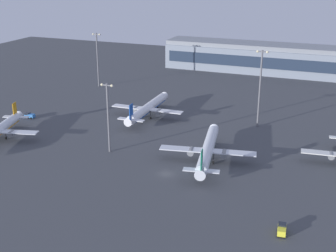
{
  "coord_description": "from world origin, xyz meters",
  "views": [
    {
      "loc": [
        48.09,
        -119.05,
        61.33
      ],
      "look_at": [
        -11.27,
        30.02,
        4.0
      ],
      "focal_mm": 49.7,
      "sensor_mm": 36.0,
      "label": 1
    }
  ],
  "objects_px": {
    "airplane_far_stand": "(147,108)",
    "apron_light_central": "(108,113)",
    "apron_light_west": "(260,85)",
    "airplane_mid_apron": "(208,150)",
    "baggage_tractor": "(30,115)",
    "apron_light_east": "(97,57)",
    "cargo_loader": "(282,229)"
  },
  "relations": [
    {
      "from": "airplane_far_stand",
      "to": "apron_light_central",
      "type": "height_order",
      "value": "apron_light_central"
    },
    {
      "from": "apron_light_central",
      "to": "apron_light_west",
      "type": "height_order",
      "value": "apron_light_west"
    },
    {
      "from": "airplane_mid_apron",
      "to": "baggage_tractor",
      "type": "bearing_deg",
      "value": 159.25
    },
    {
      "from": "airplane_mid_apron",
      "to": "apron_light_east",
      "type": "distance_m",
      "value": 107.15
    },
    {
      "from": "airplane_mid_apron",
      "to": "airplane_far_stand",
      "type": "height_order",
      "value": "airplane_mid_apron"
    },
    {
      "from": "airplane_mid_apron",
      "to": "apron_light_central",
      "type": "relative_size",
      "value": 1.67
    },
    {
      "from": "airplane_mid_apron",
      "to": "airplane_far_stand",
      "type": "xyz_separation_m",
      "value": [
        -36.25,
        33.61,
        -0.06
      ]
    },
    {
      "from": "apron_light_central",
      "to": "apron_light_east",
      "type": "distance_m",
      "value": 88.46
    },
    {
      "from": "baggage_tractor",
      "to": "apron_light_east",
      "type": "distance_m",
      "value": 57.61
    },
    {
      "from": "airplane_far_stand",
      "to": "apron_light_central",
      "type": "xyz_separation_m",
      "value": [
        3.08,
        -38.36,
        9.92
      ]
    },
    {
      "from": "airplane_far_stand",
      "to": "apron_light_central",
      "type": "bearing_deg",
      "value": -86.8
    },
    {
      "from": "apron_light_central",
      "to": "apron_light_east",
      "type": "height_order",
      "value": "apron_light_east"
    },
    {
      "from": "apron_light_central",
      "to": "apron_light_west",
      "type": "distance_m",
      "value": 60.46
    },
    {
      "from": "airplane_far_stand",
      "to": "baggage_tractor",
      "type": "height_order",
      "value": "airplane_far_stand"
    },
    {
      "from": "airplane_mid_apron",
      "to": "cargo_loader",
      "type": "height_order",
      "value": "airplane_mid_apron"
    },
    {
      "from": "apron_light_east",
      "to": "baggage_tractor",
      "type": "bearing_deg",
      "value": -90.69
    },
    {
      "from": "airplane_far_stand",
      "to": "apron_light_central",
      "type": "distance_m",
      "value": 39.74
    },
    {
      "from": "apron_light_central",
      "to": "airplane_mid_apron",
      "type": "bearing_deg",
      "value": 8.15
    },
    {
      "from": "baggage_tractor",
      "to": "apron_light_east",
      "type": "height_order",
      "value": "apron_light_east"
    },
    {
      "from": "airplane_mid_apron",
      "to": "baggage_tractor",
      "type": "relative_size",
      "value": 9.55
    },
    {
      "from": "baggage_tractor",
      "to": "apron_light_east",
      "type": "relative_size",
      "value": 0.15
    },
    {
      "from": "apron_light_central",
      "to": "cargo_loader",
      "type": "bearing_deg",
      "value": -25.41
    },
    {
      "from": "apron_light_central",
      "to": "apron_light_east",
      "type": "bearing_deg",
      "value": 122.07
    },
    {
      "from": "cargo_loader",
      "to": "apron_light_west",
      "type": "xyz_separation_m",
      "value": [
        -20.63,
        73.37,
        15.71
      ]
    },
    {
      "from": "airplane_far_stand",
      "to": "apron_light_west",
      "type": "distance_m",
      "value": 46.8
    },
    {
      "from": "cargo_loader",
      "to": "apron_light_central",
      "type": "height_order",
      "value": "apron_light_central"
    },
    {
      "from": "airplane_far_stand",
      "to": "baggage_tractor",
      "type": "distance_m",
      "value": 48.58
    },
    {
      "from": "cargo_loader",
      "to": "baggage_tractor",
      "type": "bearing_deg",
      "value": 150.19
    },
    {
      "from": "airplane_mid_apron",
      "to": "airplane_far_stand",
      "type": "relative_size",
      "value": 1.01
    },
    {
      "from": "cargo_loader",
      "to": "airplane_mid_apron",
      "type": "bearing_deg",
      "value": 124.32
    },
    {
      "from": "cargo_loader",
      "to": "apron_light_central",
      "type": "bearing_deg",
      "value": 148.69
    },
    {
      "from": "baggage_tractor",
      "to": "apron_light_central",
      "type": "distance_m",
      "value": 52.84
    }
  ]
}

